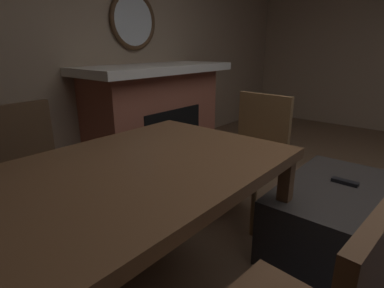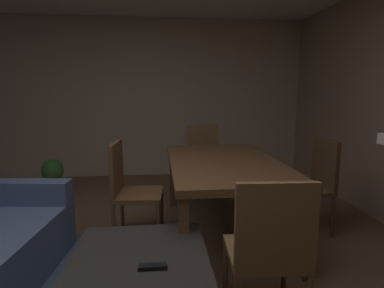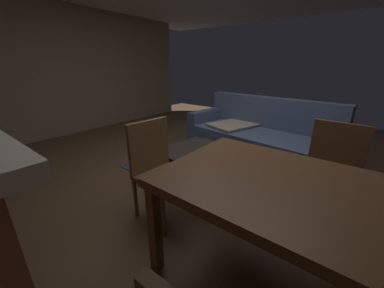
{
  "view_description": "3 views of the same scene",
  "coord_description": "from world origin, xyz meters",
  "px_view_note": "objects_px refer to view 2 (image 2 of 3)",
  "views": [
    {
      "loc": [
        1.95,
        0.15,
        1.28
      ],
      "look_at": [
        0.69,
        -0.91,
        0.75
      ],
      "focal_mm": 28.81,
      "sensor_mm": 36.0,
      "label": 1
    },
    {
      "loc": [
        -1.7,
        -0.3,
        1.4
      ],
      "look_at": [
        0.23,
        -0.51,
        1.07
      ],
      "focal_mm": 29.72,
      "sensor_mm": 36.0,
      "label": 2
    },
    {
      "loc": [
        1.33,
        -2.17,
        1.4
      ],
      "look_at": [
        0.21,
        -0.75,
        0.75
      ],
      "focal_mm": 20.42,
      "sensor_mm": 36.0,
      "label": 3
    }
  ],
  "objects_px": {
    "dining_chair_north": "(128,185)",
    "dining_chair_south": "(314,179)",
    "dining_chair_west": "(269,246)",
    "dining_chair_east": "(204,156)",
    "tv_remote": "(153,267)",
    "dining_table": "(224,167)",
    "potted_plant": "(53,174)"
  },
  "relations": [
    {
      "from": "dining_chair_west",
      "to": "tv_remote",
      "type": "bearing_deg",
      "value": 90.26
    },
    {
      "from": "tv_remote",
      "to": "dining_chair_south",
      "type": "height_order",
      "value": "dining_chair_south"
    },
    {
      "from": "tv_remote",
      "to": "dining_chair_north",
      "type": "relative_size",
      "value": 0.17
    },
    {
      "from": "dining_table",
      "to": "dining_chair_west",
      "type": "bearing_deg",
      "value": 179.74
    },
    {
      "from": "dining_chair_north",
      "to": "dining_chair_south",
      "type": "xyz_separation_m",
      "value": [
        -0.01,
        -1.82,
        0.0
      ]
    },
    {
      "from": "tv_remote",
      "to": "dining_chair_west",
      "type": "distance_m",
      "value": 0.67
    },
    {
      "from": "dining_table",
      "to": "dining_chair_north",
      "type": "bearing_deg",
      "value": 89.53
    },
    {
      "from": "dining_chair_south",
      "to": "dining_chair_west",
      "type": "relative_size",
      "value": 1.0
    },
    {
      "from": "tv_remote",
      "to": "dining_chair_east",
      "type": "relative_size",
      "value": 0.17
    },
    {
      "from": "dining_chair_south",
      "to": "dining_chair_west",
      "type": "xyz_separation_m",
      "value": [
        -1.28,
        0.91,
        0.0
      ]
    },
    {
      "from": "dining_table",
      "to": "dining_chair_south",
      "type": "relative_size",
      "value": 1.91
    },
    {
      "from": "dining_table",
      "to": "potted_plant",
      "type": "xyz_separation_m",
      "value": [
        1.55,
        2.09,
        -0.42
      ]
    },
    {
      "from": "dining_chair_east",
      "to": "potted_plant",
      "type": "distance_m",
      "value": 2.12
    },
    {
      "from": "dining_chair_north",
      "to": "dining_chair_east",
      "type": "relative_size",
      "value": 1.0
    },
    {
      "from": "dining_chair_south",
      "to": "dining_chair_north",
      "type": "bearing_deg",
      "value": 89.83
    },
    {
      "from": "dining_table",
      "to": "dining_chair_west",
      "type": "xyz_separation_m",
      "value": [
        -1.28,
        0.01,
        -0.15
      ]
    },
    {
      "from": "dining_chair_south",
      "to": "potted_plant",
      "type": "xyz_separation_m",
      "value": [
        1.55,
        3.0,
        -0.28
      ]
    },
    {
      "from": "tv_remote",
      "to": "dining_chair_east",
      "type": "bearing_deg",
      "value": -14.08
    },
    {
      "from": "dining_chair_south",
      "to": "dining_table",
      "type": "bearing_deg",
      "value": 90.12
    },
    {
      "from": "dining_chair_west",
      "to": "dining_chair_east",
      "type": "bearing_deg",
      "value": 0.01
    },
    {
      "from": "tv_remote",
      "to": "dining_chair_west",
      "type": "relative_size",
      "value": 0.17
    },
    {
      "from": "dining_chair_north",
      "to": "potted_plant",
      "type": "height_order",
      "value": "dining_chair_north"
    },
    {
      "from": "dining_chair_west",
      "to": "dining_chair_east",
      "type": "relative_size",
      "value": 1.0
    },
    {
      "from": "tv_remote",
      "to": "dining_chair_north",
      "type": "distance_m",
      "value": 1.31
    },
    {
      "from": "tv_remote",
      "to": "dining_chair_north",
      "type": "xyz_separation_m",
      "value": [
        1.29,
        0.24,
        0.09
      ]
    },
    {
      "from": "dining_chair_north",
      "to": "dining_table",
      "type": "bearing_deg",
      "value": -90.47
    },
    {
      "from": "dining_chair_north",
      "to": "dining_chair_west",
      "type": "distance_m",
      "value": 1.57
    },
    {
      "from": "dining_chair_north",
      "to": "dining_chair_west",
      "type": "xyz_separation_m",
      "value": [
        -1.29,
        -0.9,
        0.0
      ]
    },
    {
      "from": "tv_remote",
      "to": "dining_table",
      "type": "relative_size",
      "value": 0.09
    },
    {
      "from": "tv_remote",
      "to": "dining_table",
      "type": "xyz_separation_m",
      "value": [
        1.28,
        -0.67,
        0.23
      ]
    },
    {
      "from": "dining_chair_east",
      "to": "dining_chair_west",
      "type": "bearing_deg",
      "value": -179.99
    },
    {
      "from": "dining_chair_west",
      "to": "dining_chair_north",
      "type": "bearing_deg",
      "value": 35.07
    }
  ]
}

